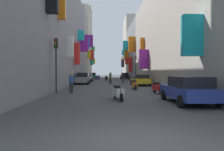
# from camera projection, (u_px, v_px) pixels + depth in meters

# --- Properties ---
(ground_plane) EXTENTS (140.00, 140.00, 0.00)m
(ground_plane) POSITION_uv_depth(u_px,v_px,m) (110.00, 81.00, 34.73)
(ground_plane) COLOR #424244
(building_left_mid_a) EXTENTS (7.38, 21.04, 13.97)m
(building_left_mid_a) POSITION_uv_depth(u_px,v_px,m) (57.00, 36.00, 30.13)
(building_left_mid_a) COLOR gray
(building_left_mid_a) RESTS_ON ground
(building_left_mid_b) EXTENTS (7.39, 9.02, 15.41)m
(building_left_mid_b) POSITION_uv_depth(u_px,v_px,m) (73.00, 45.00, 45.14)
(building_left_mid_b) COLOR gray
(building_left_mid_b) RESTS_ON ground
(building_left_mid_c) EXTENTS (7.14, 8.58, 18.48)m
(building_left_mid_c) POSITION_uv_depth(u_px,v_px,m) (78.00, 44.00, 53.90)
(building_left_mid_c) COLOR #BCB29E
(building_left_mid_c) RESTS_ON ground
(building_left_far) EXTENTS (7.15, 6.06, 20.95)m
(building_left_far) POSITION_uv_depth(u_px,v_px,m) (82.00, 43.00, 61.19)
(building_left_far) COLOR #9E9384
(building_left_far) RESTS_ON ground
(building_right_near) EXTENTS (7.25, 33.64, 12.47)m
(building_right_near) POSITION_uv_depth(u_px,v_px,m) (187.00, 30.00, 21.72)
(building_right_near) COLOR #B2A899
(building_right_near) RESTS_ON ground
(building_right_mid_a) EXTENTS (7.38, 16.57, 12.38)m
(building_right_mid_a) POSITION_uv_depth(u_px,v_px,m) (143.00, 52.00, 46.79)
(building_right_mid_a) COLOR gray
(building_right_mid_a) RESTS_ON ground
(building_right_mid_b) EXTENTS (6.99, 9.79, 17.50)m
(building_right_mid_b) POSITION_uv_depth(u_px,v_px,m) (135.00, 48.00, 59.92)
(building_right_mid_b) COLOR #BCB29E
(building_right_mid_b) RESTS_ON ground
(parked_car_grey) EXTENTS (1.88, 4.49, 1.56)m
(parked_car_grey) POSITION_uv_depth(u_px,v_px,m) (83.00, 78.00, 27.76)
(parked_car_grey) COLOR slate
(parked_car_grey) RESTS_ON ground
(parked_car_black) EXTENTS (1.93, 3.94, 1.45)m
(parked_car_black) POSITION_uv_depth(u_px,v_px,m) (125.00, 76.00, 45.74)
(parked_car_black) COLOR black
(parked_car_black) RESTS_ON ground
(parked_car_green) EXTENTS (2.02, 4.01, 1.45)m
(parked_car_green) POSITION_uv_depth(u_px,v_px,m) (92.00, 76.00, 47.51)
(parked_car_green) COLOR #236638
(parked_car_green) RESTS_ON ground
(parked_car_yellow) EXTENTS (2.02, 4.14, 1.33)m
(parked_car_yellow) POSITION_uv_depth(u_px,v_px,m) (140.00, 80.00, 24.87)
(parked_car_yellow) COLOR gold
(parked_car_yellow) RESTS_ON ground
(parked_car_silver) EXTENTS (1.99, 4.29, 1.52)m
(parked_car_silver) POSITION_uv_depth(u_px,v_px,m) (86.00, 77.00, 34.18)
(parked_car_silver) COLOR #B7B7BC
(parked_car_silver) RESTS_ON ground
(parked_car_blue) EXTENTS (2.01, 4.15, 1.43)m
(parked_car_blue) POSITION_uv_depth(u_px,v_px,m) (188.00, 89.00, 10.73)
(parked_car_blue) COLOR navy
(parked_car_blue) RESTS_ON ground
(scooter_orange) EXTENTS (0.46, 1.89, 1.13)m
(scooter_orange) POSITION_uv_depth(u_px,v_px,m) (135.00, 84.00, 19.39)
(scooter_orange) COLOR orange
(scooter_orange) RESTS_ON ground
(scooter_red) EXTENTS (0.54, 1.98, 1.13)m
(scooter_red) POSITION_uv_depth(u_px,v_px,m) (158.00, 88.00, 15.54)
(scooter_red) COLOR red
(scooter_red) RESTS_ON ground
(scooter_white) EXTENTS (0.65, 1.96, 1.13)m
(scooter_white) POSITION_uv_depth(u_px,v_px,m) (118.00, 92.00, 12.00)
(scooter_white) COLOR silver
(scooter_white) RESTS_ON ground
(scooter_black) EXTENTS (0.57, 1.81, 1.13)m
(scooter_black) POSITION_uv_depth(u_px,v_px,m) (106.00, 78.00, 38.52)
(scooter_black) COLOR black
(scooter_black) RESTS_ON ground
(scooter_blue) EXTENTS (0.87, 1.85, 1.13)m
(scooter_blue) POSITION_uv_depth(u_px,v_px,m) (98.00, 77.00, 43.38)
(scooter_blue) COLOR #2D4CAD
(scooter_blue) RESTS_ON ground
(pedestrian_crossing) EXTENTS (0.44, 0.44, 1.77)m
(pedestrian_crossing) POSITION_uv_depth(u_px,v_px,m) (72.00, 79.00, 21.08)
(pedestrian_crossing) COLOR #272727
(pedestrian_crossing) RESTS_ON ground
(pedestrian_near_left) EXTENTS (0.41, 0.41, 1.60)m
(pedestrian_near_left) POSITION_uv_depth(u_px,v_px,m) (110.00, 76.00, 41.78)
(pedestrian_near_left) COLOR #2F2F2F
(pedestrian_near_left) RESTS_ON ground
(pedestrian_near_right) EXTENTS (0.44, 0.44, 1.60)m
(pedestrian_near_right) POSITION_uv_depth(u_px,v_px,m) (71.00, 83.00, 15.88)
(pedestrian_near_right) COLOR #323232
(pedestrian_near_right) RESTS_ON ground
(pedestrian_mid_street) EXTENTS (0.52, 0.52, 1.62)m
(pedestrian_mid_street) POSITION_uv_depth(u_px,v_px,m) (110.00, 78.00, 28.44)
(pedestrian_mid_street) COLOR #272727
(pedestrian_mid_street) RESTS_ON ground
(pedestrian_far_away) EXTENTS (0.42, 0.42, 1.59)m
(pedestrian_far_away) POSITION_uv_depth(u_px,v_px,m) (123.00, 78.00, 29.70)
(pedestrian_far_away) COLOR #3B3B3B
(pedestrian_far_away) RESTS_ON ground
(traffic_light_near_corner) EXTENTS (0.26, 0.34, 4.55)m
(traffic_light_near_corner) POSITION_uv_depth(u_px,v_px,m) (136.00, 64.00, 35.45)
(traffic_light_near_corner) COLOR #2D2D2D
(traffic_light_near_corner) RESTS_ON ground
(traffic_light_far_corner) EXTENTS (0.26, 0.34, 4.24)m
(traffic_light_far_corner) POSITION_uv_depth(u_px,v_px,m) (56.00, 56.00, 15.44)
(traffic_light_far_corner) COLOR #2D2D2D
(traffic_light_far_corner) RESTS_ON ground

